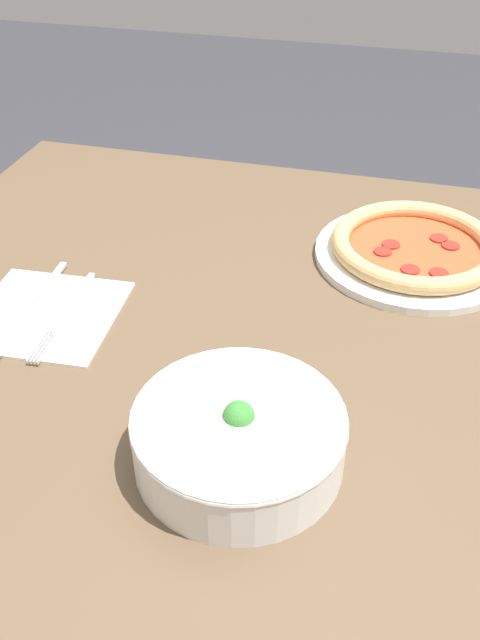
% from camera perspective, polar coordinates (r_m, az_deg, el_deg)
% --- Properties ---
extents(dining_table, '(1.17, 1.07, 0.74)m').
position_cam_1_polar(dining_table, '(0.93, 2.63, -7.46)').
color(dining_table, brown).
rests_on(dining_table, ground_plane).
extents(pizza, '(0.29, 0.29, 0.04)m').
position_cam_1_polar(pizza, '(1.07, 13.82, 5.54)').
color(pizza, white).
rests_on(pizza, dining_table).
extents(bowl, '(0.21, 0.21, 0.08)m').
position_cam_1_polar(bowl, '(0.72, 0.02, -9.23)').
color(bowl, white).
rests_on(bowl, dining_table).
extents(napkin, '(0.19, 0.19, 0.00)m').
position_cam_1_polar(napkin, '(0.96, -15.27, 0.45)').
color(napkin, white).
rests_on(napkin, dining_table).
extents(fork, '(0.02, 0.20, 0.00)m').
position_cam_1_polar(fork, '(0.95, -13.80, 0.47)').
color(fork, silver).
rests_on(fork, napkin).
extents(knife, '(0.02, 0.23, 0.01)m').
position_cam_1_polar(knife, '(0.98, -16.25, 1.15)').
color(knife, silver).
rests_on(knife, napkin).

